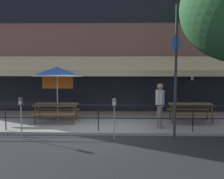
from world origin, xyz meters
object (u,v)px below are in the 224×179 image
patio_umbrella_left (57,72)px  parking_meter_near (21,106)px  picnic_table_left (56,108)px  pedestrian_walking (160,103)px  parking_meter_far (114,106)px  picnic_table_centre (191,108)px  street_sign_pole (176,71)px

patio_umbrella_left → parking_meter_near: size_ratio=1.67×
picnic_table_left → pedestrian_walking: pedestrian_walking is taller
patio_umbrella_left → parking_meter_far: 3.83m
picnic_table_left → patio_umbrella_left: (-0.00, 0.31, 1.47)m
picnic_table_centre → street_sign_pole: street_sign_pole is taller
patio_umbrella_left → picnic_table_left: bearing=-90.0°
picnic_table_centre → parking_meter_near: bearing=-158.1°
parking_meter_far → pedestrian_walking: bearing=39.6°
patio_umbrella_left → pedestrian_walking: (4.20, -1.30, -1.12)m
picnic_table_centre → patio_umbrella_left: bearing=178.7°
parking_meter_near → parking_meter_far: bearing=-0.7°
picnic_table_centre → pedestrian_walking: bearing=-140.8°
picnic_table_centre → parking_meter_far: (-3.13, -2.58, 0.44)m
picnic_table_left → parking_meter_far: parking_meter_far is taller
street_sign_pole → picnic_table_left: bearing=153.4°
parking_meter_near → parking_meter_far: (3.20, -0.04, 0.00)m
picnic_table_left → pedestrian_walking: 4.33m
patio_umbrella_left → parking_meter_far: patio_umbrella_left is taller
patio_umbrella_left → parking_meter_near: 2.94m
parking_meter_near → street_sign_pole: 5.39m
picnic_table_centre → patio_umbrella_left: size_ratio=0.76×
picnic_table_centre → pedestrian_walking: pedestrian_walking is taller
picnic_table_centre → parking_meter_near: size_ratio=1.27×
picnic_table_left → patio_umbrella_left: patio_umbrella_left is taller
picnic_table_centre → parking_meter_far: size_ratio=1.27×
pedestrian_walking → parking_meter_near: 5.09m
picnic_table_left → picnic_table_centre: (5.64, 0.19, 0.00)m
patio_umbrella_left → parking_meter_far: bearing=-47.2°
parking_meter_far → street_sign_pole: street_sign_pole is taller
picnic_table_left → parking_meter_far: 3.49m
parking_meter_far → street_sign_pole: size_ratio=0.31×
picnic_table_centre → parking_meter_near: (-6.33, -2.54, 0.44)m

